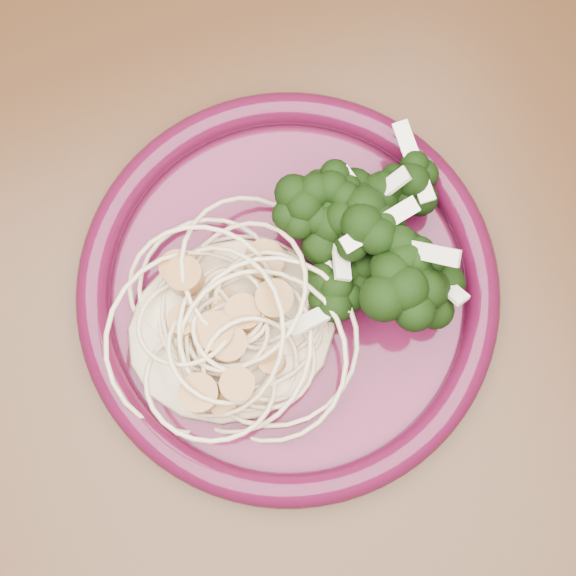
% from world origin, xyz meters
% --- Properties ---
extents(dining_table, '(1.20, 0.80, 0.75)m').
position_xyz_m(dining_table, '(0.00, 0.00, 0.65)').
color(dining_table, '#472814').
rests_on(dining_table, ground).
extents(dinner_plate, '(0.36, 0.36, 0.02)m').
position_xyz_m(dinner_plate, '(-0.01, 0.03, 0.76)').
color(dinner_plate, '#4A0E26').
rests_on(dinner_plate, dining_table).
extents(spaghetti_pile, '(0.17, 0.16, 0.03)m').
position_xyz_m(spaghetti_pile, '(-0.06, 0.02, 0.77)').
color(spaghetti_pile, beige).
rests_on(spaghetti_pile, dinner_plate).
extents(scallop_cluster, '(0.16, 0.16, 0.04)m').
position_xyz_m(scallop_cluster, '(-0.06, 0.02, 0.81)').
color(scallop_cluster, '#B67E3F').
rests_on(scallop_cluster, spaghetti_pile).
extents(broccoli_pile, '(0.14, 0.18, 0.06)m').
position_xyz_m(broccoli_pile, '(0.04, 0.05, 0.78)').
color(broccoli_pile, black).
rests_on(broccoli_pile, dinner_plate).
extents(onion_garnish, '(0.10, 0.12, 0.06)m').
position_xyz_m(onion_garnish, '(0.04, 0.05, 0.82)').
color(onion_garnish, '#EFE5C9').
rests_on(onion_garnish, broccoli_pile).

